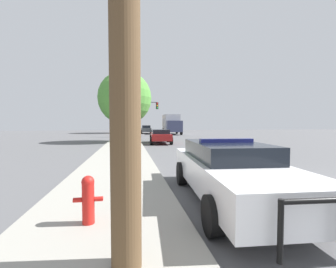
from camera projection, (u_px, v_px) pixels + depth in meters
name	position (u px, v px, depth m)	size (l,w,h in m)	color
ground_plane	(306.00, 192.00, 5.98)	(110.00, 110.00, 0.00)	#565659
sidewalk_left	(110.00, 201.00, 5.11)	(3.00, 110.00, 0.13)	#99968C
police_car	(229.00, 169.00, 5.29)	(2.25, 5.21, 1.46)	white
fire_hydrant	(88.00, 198.00, 3.79)	(0.48, 0.21, 0.82)	red
traffic_light	(141.00, 111.00, 29.47)	(4.07, 0.35, 4.64)	#424247
car_background_midblock	(161.00, 136.00, 20.43)	(2.17, 4.57, 1.28)	maroon
car_background_distant	(146.00, 129.00, 40.13)	(2.00, 4.36, 1.46)	#474C51
box_truck	(172.00, 124.00, 37.73)	(2.87, 7.21, 3.29)	#333856
tree_sidewalk_far	(127.00, 101.00, 41.45)	(6.35, 6.35, 9.02)	#4C3823
tree_sidewalk_mid	(125.00, 98.00, 21.64)	(5.13, 5.13, 6.71)	brown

